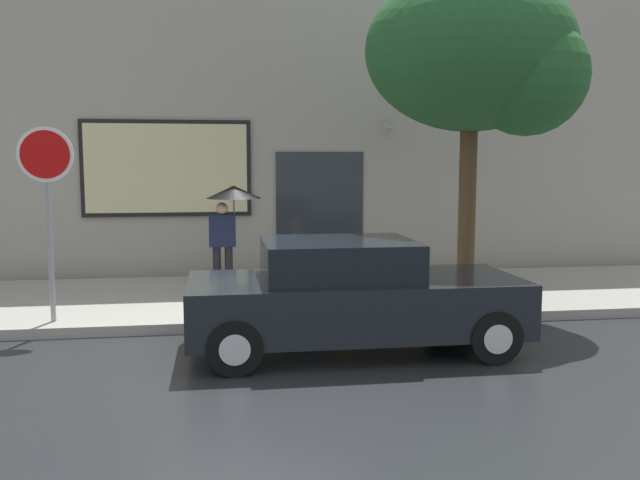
# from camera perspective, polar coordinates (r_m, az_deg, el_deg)

# --- Properties ---
(ground_plane) EXTENTS (60.00, 60.00, 0.00)m
(ground_plane) POSITION_cam_1_polar(r_m,az_deg,el_deg) (8.66, -6.86, -9.43)
(ground_plane) COLOR black
(sidewalk) EXTENTS (20.00, 4.00, 0.15)m
(sidewalk) POSITION_cam_1_polar(r_m,az_deg,el_deg) (11.56, -7.31, -4.98)
(sidewalk) COLOR gray
(sidewalk) RESTS_ON ground
(building_facade) EXTENTS (20.00, 0.67, 7.00)m
(building_facade) POSITION_cam_1_polar(r_m,az_deg,el_deg) (13.87, -7.78, 11.09)
(building_facade) COLOR #9E998E
(building_facade) RESTS_ON ground
(parked_car) EXTENTS (4.17, 1.87, 1.42)m
(parked_car) POSITION_cam_1_polar(r_m,az_deg,el_deg) (8.55, 2.67, -4.80)
(parked_car) COLOR black
(parked_car) RESTS_ON ground
(fire_hydrant) EXTENTS (0.30, 0.44, 0.81)m
(fire_hydrant) POSITION_cam_1_polar(r_m,az_deg,el_deg) (10.35, 2.36, -3.63)
(fire_hydrant) COLOR yellow
(fire_hydrant) RESTS_ON sidewalk
(pedestrian_with_umbrella) EXTENTS (0.96, 0.96, 1.84)m
(pedestrian_with_umbrella) POSITION_cam_1_polar(r_m,az_deg,el_deg) (11.72, -7.65, 2.74)
(pedestrian_with_umbrella) COLOR black
(pedestrian_with_umbrella) RESTS_ON sidewalk
(street_tree) EXTENTS (3.30, 2.81, 5.19)m
(street_tree) POSITION_cam_1_polar(r_m,az_deg,el_deg) (10.98, 13.63, 14.88)
(street_tree) COLOR #4C3823
(street_tree) RESTS_ON sidewalk
(stop_sign) EXTENTS (0.76, 0.10, 2.73)m
(stop_sign) POSITION_cam_1_polar(r_m,az_deg,el_deg) (10.02, -22.19, 4.34)
(stop_sign) COLOR gray
(stop_sign) RESTS_ON sidewalk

